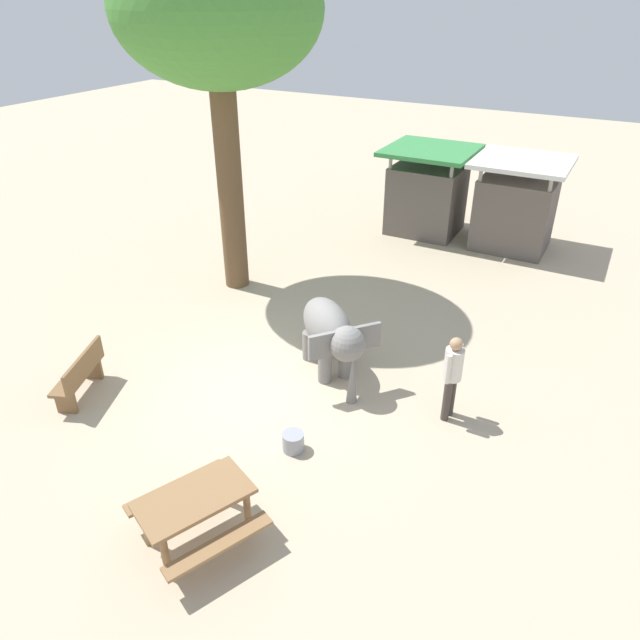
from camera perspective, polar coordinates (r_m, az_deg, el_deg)
name	(u,v)px	position (r m, az deg, el deg)	size (l,w,h in m)	color
ground_plane	(262,391)	(11.15, -5.61, -6.87)	(60.00, 60.00, 0.00)	#BAA88C
elephant	(331,333)	(11.08, 1.10, -1.22)	(1.97, 1.89, 1.44)	slate
person_handler	(452,372)	(10.19, 12.74, -4.96)	(0.32, 0.51, 1.62)	#3F3833
shade_tree_main	(216,13)	(13.58, -10.02, 27.29)	(4.49, 4.11, 7.81)	brown
wooden_bench	(80,374)	(11.59, -22.25, -4.85)	(0.89, 1.45, 0.88)	brown
picnic_table_far	(195,507)	(8.39, -12.00, -17.32)	(1.97, 1.98, 0.78)	olive
market_stall_green	(427,195)	(18.22, 10.33, 11.87)	(2.50, 2.50, 2.52)	#59514C
market_stall_white	(515,209)	(17.64, 18.42, 10.22)	(2.50, 2.50, 2.52)	#59514C
feed_bucket	(293,442)	(9.78, -2.62, -11.73)	(0.36, 0.36, 0.32)	gray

